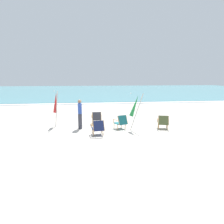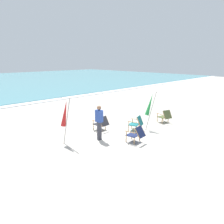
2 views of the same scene
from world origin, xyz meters
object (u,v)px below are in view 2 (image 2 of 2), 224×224
Objects in this scene: beach_chair_back_left at (137,123)px; beach_chair_far_center at (136,134)px; person_near_chairs at (99,122)px; umbrella_furled_green at (150,105)px; umbrella_furled_red at (65,114)px; beach_chair_mid_center at (165,116)px; beach_chair_front_left at (101,123)px.

beach_chair_far_center is at bearing -141.62° from beach_chair_back_left.
person_near_chairs is (-2.23, 0.42, 0.41)m from beach_chair_back_left.
umbrella_furled_green is 4.51m from umbrella_furled_red.
beach_chair_mid_center is (2.30, -0.27, -0.00)m from beach_chair_back_left.
beach_chair_far_center is at bearing -159.78° from umbrella_furled_green.
person_near_chairs reaches higher than beach_chair_back_left.
beach_chair_front_left is at bearing 43.55° from person_near_chairs.
person_near_chairs is at bearing 122.28° from beach_chair_far_center.
umbrella_furled_red reaches higher than beach_chair_far_center.
beach_chair_far_center is 1.77m from person_near_chairs.
beach_chair_front_left is 0.38× the size of umbrella_furled_green.
beach_chair_back_left is at bearing -46.12° from beach_chair_front_left.
umbrella_furled_red is (-5.91, 1.34, 0.95)m from beach_chair_mid_center.
beach_chair_front_left is 0.37× the size of umbrella_furled_red.
umbrella_furled_green is 3.04m from person_near_chairs.
umbrella_furled_red is at bearing -173.95° from beach_chair_front_left.
beach_chair_front_left reaches higher than beach_chair_far_center.
umbrella_furled_red reaches higher than beach_chair_front_left.
beach_chair_mid_center is 0.42× the size of umbrella_furled_red.
beach_chair_mid_center is 0.54× the size of person_near_chairs.
beach_chair_far_center is at bearing -42.66° from umbrella_furled_red.
beach_chair_back_left is 2.31m from beach_chair_mid_center.
beach_chair_front_left is at bearing 156.01° from beach_chair_mid_center.
beach_chair_far_center is 1.07× the size of beach_chair_front_left.
beach_chair_mid_center is 4.60m from person_near_chairs.
beach_chair_mid_center is (3.61, 0.77, 0.00)m from beach_chair_far_center.
person_near_chairs reaches higher than beach_chair_mid_center.
umbrella_furled_green is (1.96, -1.63, 0.91)m from beach_chair_front_left.
beach_chair_mid_center is at bearing -12.81° from umbrella_furled_red.
beach_chair_back_left is 0.53× the size of person_near_chairs.
beach_chair_mid_center is at bearing 12.08° from beach_chair_far_center.
umbrella_furled_green is (0.68, -0.30, 0.90)m from beach_chair_back_left.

